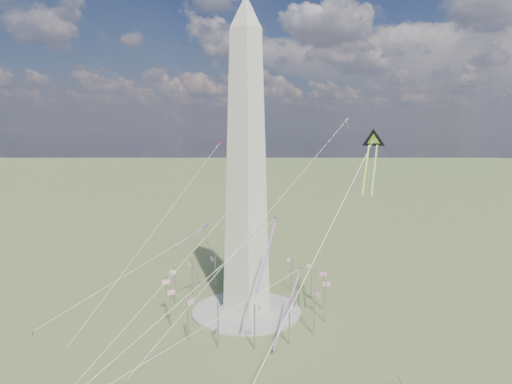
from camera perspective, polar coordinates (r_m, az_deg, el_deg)
The scene contains 12 objects.
ground at distance 156.32m, azimuth -1.17°, elevation -14.79°, with size 2000.00×2000.00×0.00m, color #42562B.
plaza at distance 156.17m, azimuth -1.17°, elevation -14.65°, with size 36.00×36.00×0.80m, color #9D998F.
washington_monument at distance 144.90m, azimuth -1.23°, elevation 3.01°, with size 15.56×15.56×100.00m.
flagpole_ring at distance 153.68m, azimuth -1.18°, elevation -12.28°, with size 54.40×54.40×13.00m.
person_west at distance 154.16m, azimuth -26.12°, elevation -15.61°, with size 0.80×0.62×1.65m, color gray.
kite_delta_black at distance 130.10m, azimuth 14.43°, elevation 5.91°, with size 11.56×19.95×16.36m.
kite_diamond_purple at distance 166.24m, azimuth -6.28°, elevation -4.65°, with size 2.49×3.47×10.56m.
kite_streamer_left at distance 126.70m, azimuth 1.71°, elevation -6.27°, with size 10.72×21.36×15.71m.
kite_streamer_mid at distance 151.81m, azimuth -4.43°, elevation -2.63°, with size 11.70×20.94×15.72m.
kite_streamer_right at distance 138.33m, azimuth 4.50°, elevation -12.61°, with size 8.39×23.77×16.76m.
kite_small_red at distance 201.44m, azimuth -4.57°, elevation 5.98°, with size 1.10×1.79×4.11m.
kite_small_white at distance 179.87m, azimuth 11.27°, elevation 8.68°, with size 1.09×1.73×3.89m.
Camera 1 is at (93.19, -110.32, 59.84)m, focal length 32.00 mm.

